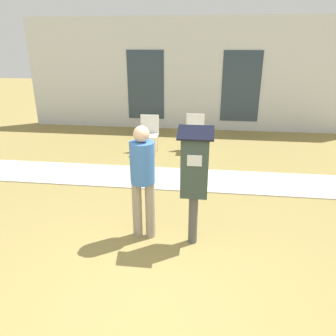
{
  "coord_description": "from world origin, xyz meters",
  "views": [
    {
      "loc": [
        0.54,
        -2.58,
        2.57
      ],
      "look_at": [
        0.05,
        1.26,
        1.05
      ],
      "focal_mm": 35.0,
      "sensor_mm": 36.0,
      "label": 1
    }
  ],
  "objects_px": {
    "person_standing": "(143,175)",
    "outdoor_chair_left": "(149,131)",
    "outdoor_chair_middle": "(195,130)",
    "parking_meter": "(194,173)"
  },
  "relations": [
    {
      "from": "outdoor_chair_left",
      "to": "outdoor_chair_middle",
      "type": "xyz_separation_m",
      "value": [
        1.08,
        0.25,
        0.0
      ]
    },
    {
      "from": "person_standing",
      "to": "outdoor_chair_middle",
      "type": "xyz_separation_m",
      "value": [
        0.49,
        3.89,
        -0.4
      ]
    },
    {
      "from": "parking_meter",
      "to": "outdoor_chair_middle",
      "type": "relative_size",
      "value": 1.77
    },
    {
      "from": "parking_meter",
      "to": "outdoor_chair_left",
      "type": "height_order",
      "value": "parking_meter"
    },
    {
      "from": "person_standing",
      "to": "outdoor_chair_left",
      "type": "xyz_separation_m",
      "value": [
        -0.59,
        3.64,
        -0.4
      ]
    },
    {
      "from": "parking_meter",
      "to": "outdoor_chair_left",
      "type": "relative_size",
      "value": 1.77
    },
    {
      "from": "outdoor_chair_left",
      "to": "outdoor_chair_middle",
      "type": "relative_size",
      "value": 1.0
    },
    {
      "from": "person_standing",
      "to": "outdoor_chair_middle",
      "type": "height_order",
      "value": "person_standing"
    },
    {
      "from": "person_standing",
      "to": "outdoor_chair_left",
      "type": "relative_size",
      "value": 1.76
    },
    {
      "from": "parking_meter",
      "to": "outdoor_chair_left",
      "type": "bearing_deg",
      "value": 108.91
    }
  ]
}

